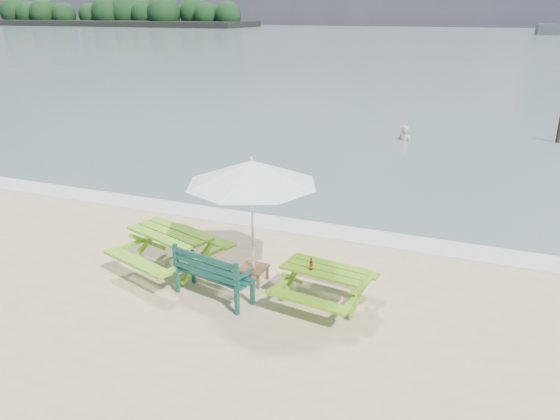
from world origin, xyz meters
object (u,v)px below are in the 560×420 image
at_px(patio_umbrella, 252,172).
at_px(park_bench, 214,284).
at_px(picnic_table_left, 171,252).
at_px(picnic_table_right, 325,287).
at_px(beer_bottle, 311,266).
at_px(side_table, 253,274).
at_px(swimmer, 404,147).

bearing_deg(patio_umbrella, park_bench, -115.40).
xyz_separation_m(picnic_table_left, patio_umbrella, (1.72, 0.16, 1.80)).
xyz_separation_m(picnic_table_right, beer_bottle, (-0.21, -0.15, 0.44)).
relative_size(picnic_table_right, patio_umbrella, 0.71).
relative_size(picnic_table_right, side_table, 3.53).
xyz_separation_m(picnic_table_left, beer_bottle, (3.04, -0.30, 0.38)).
xyz_separation_m(park_bench, beer_bottle, (1.71, 0.38, 0.50)).
relative_size(picnic_table_right, swimmer, 1.03).
height_order(picnic_table_right, beer_bottle, beer_bottle).
height_order(side_table, patio_umbrella, patio_umbrella).
bearing_deg(picnic_table_left, picnic_table_right, -2.56).
xyz_separation_m(picnic_table_left, swimmer, (2.37, 13.50, -0.70)).
distance_m(park_bench, patio_umbrella, 2.13).
height_order(picnic_table_right, park_bench, park_bench).
distance_m(patio_umbrella, beer_bottle, 1.99).
distance_m(picnic_table_left, side_table, 1.75).
distance_m(picnic_table_left, picnic_table_right, 3.25).
bearing_deg(park_bench, beer_bottle, 12.51).
height_order(beer_bottle, swimmer, beer_bottle).
height_order(park_bench, beer_bottle, beer_bottle).
bearing_deg(picnic_table_right, beer_bottle, -143.85).
distance_m(picnic_table_left, swimmer, 13.73).
relative_size(side_table, beer_bottle, 2.26).
distance_m(park_bench, side_table, 0.94).
distance_m(picnic_table_right, beer_bottle, 0.51).
distance_m(side_table, beer_bottle, 1.52).
distance_m(picnic_table_right, swimmer, 13.69).
bearing_deg(patio_umbrella, beer_bottle, -19.28).
height_order(picnic_table_right, side_table, picnic_table_right).
bearing_deg(side_table, park_bench, -115.40).
height_order(picnic_table_left, swimmer, picnic_table_left).
xyz_separation_m(picnic_table_right, park_bench, (-1.92, -0.53, -0.05)).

